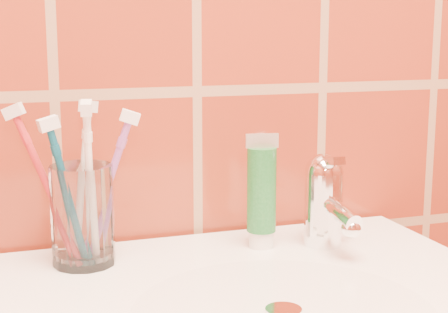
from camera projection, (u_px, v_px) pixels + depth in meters
name	position (u px, v px, depth m)	size (l,w,h in m)	color
glass_tumbler	(83.00, 215.00, 0.80)	(0.07, 0.07, 0.12)	white
toothpaste_tube	(262.00, 195.00, 0.86)	(0.04, 0.04, 0.15)	white
faucet	(325.00, 197.00, 0.87)	(0.05, 0.11, 0.12)	white
toothbrush_0	(48.00, 188.00, 0.79)	(0.09, 0.05, 0.20)	#B3262E
toothbrush_1	(83.00, 182.00, 0.81)	(0.05, 0.04, 0.20)	silver
toothbrush_2	(90.00, 186.00, 0.78)	(0.03, 0.06, 0.20)	white
toothbrush_3	(107.00, 187.00, 0.81)	(0.08, 0.03, 0.19)	#8F4A9F
toothbrush_4	(69.00, 195.00, 0.77)	(0.06, 0.03, 0.18)	navy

